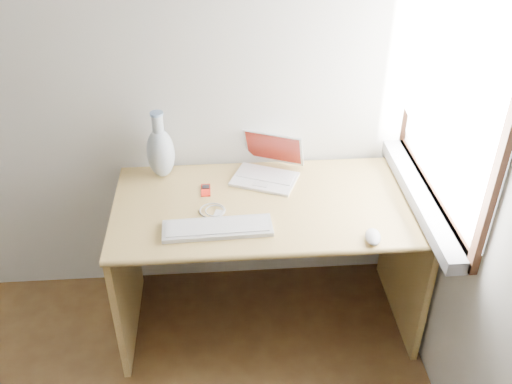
{
  "coord_description": "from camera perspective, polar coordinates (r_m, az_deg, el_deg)",
  "views": [
    {
      "loc": [
        0.82,
        -0.7,
        2.21
      ],
      "look_at": [
        0.97,
        1.35,
        0.81
      ],
      "focal_mm": 40.0,
      "sensor_mm": 36.0,
      "label": 1
    }
  ],
  "objects": [
    {
      "name": "vase",
      "position": [
        2.71,
        -9.53,
        4.06
      ],
      "size": [
        0.13,
        0.13,
        0.33
      ],
      "color": "silver",
      "rests_on": "desk"
    },
    {
      "name": "window",
      "position": [
        2.38,
        18.53,
        9.35
      ],
      "size": [
        0.11,
        0.99,
        1.1
      ],
      "color": "white",
      "rests_on": "right_wall"
    },
    {
      "name": "cable_coil",
      "position": [
        2.51,
        -4.38,
        -1.86
      ],
      "size": [
        0.13,
        0.13,
        0.01
      ],
      "primitive_type": "torus",
      "rotation": [
        0.0,
        0.0,
        -0.13
      ],
      "color": "silver",
      "rests_on": "desk"
    },
    {
      "name": "remote",
      "position": [
        2.47,
        -3.92,
        -2.38
      ],
      "size": [
        0.05,
        0.09,
        0.01
      ],
      "primitive_type": "cube",
      "rotation": [
        0.0,
        0.0,
        -0.29
      ],
      "color": "silver",
      "rests_on": "desk"
    },
    {
      "name": "ipod",
      "position": [
        2.64,
        -5.05,
        0.19
      ],
      "size": [
        0.04,
        0.1,
        0.01
      ],
      "rotation": [
        0.0,
        0.0,
        0.0
      ],
      "color": "red",
      "rests_on": "desk"
    },
    {
      "name": "mouse",
      "position": [
        2.38,
        11.62,
        -4.41
      ],
      "size": [
        0.08,
        0.12,
        0.04
      ],
      "primitive_type": "ellipsoid",
      "rotation": [
        0.0,
        0.0,
        -0.16
      ],
      "color": "white",
      "rests_on": "desk"
    },
    {
      "name": "laptop",
      "position": [
        2.71,
        0.8,
        2.43
      ],
      "size": [
        0.35,
        0.34,
        0.2
      ],
      "rotation": [
        0.0,
        0.0,
        -0.41
      ],
      "color": "white",
      "rests_on": "desk"
    },
    {
      "name": "external_keyboard",
      "position": [
        2.39,
        -3.87,
        -3.61
      ],
      "size": [
        0.46,
        0.16,
        0.02
      ],
      "rotation": [
        0.0,
        0.0,
        0.04
      ],
      "color": "silver",
      "rests_on": "desk"
    },
    {
      "name": "back_wall",
      "position": [
        2.74,
        -21.95,
        12.39
      ],
      "size": [
        3.5,
        0.04,
        2.6
      ],
      "primitive_type": "cube",
      "color": "silver",
      "rests_on": "floor"
    },
    {
      "name": "desk",
      "position": [
        2.75,
        1.04,
        -3.65
      ],
      "size": [
        1.39,
        0.69,
        0.73
      ],
      "color": "tan",
      "rests_on": "floor"
    }
  ]
}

